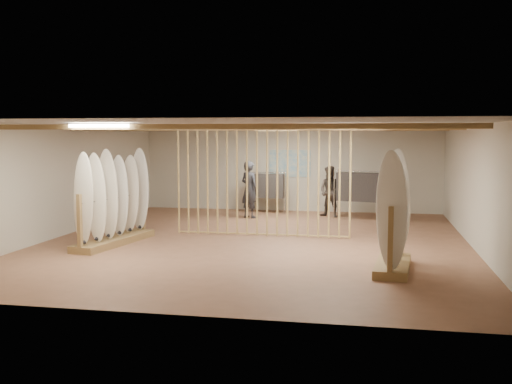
% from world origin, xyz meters
% --- Properties ---
extents(floor, '(12.00, 12.00, 0.00)m').
position_xyz_m(floor, '(0.00, 0.00, 0.00)').
color(floor, '#8F5F45').
rests_on(floor, ground).
extents(ceiling, '(12.00, 12.00, 0.00)m').
position_xyz_m(ceiling, '(0.00, 0.00, 2.80)').
color(ceiling, '#9C9993').
rests_on(ceiling, ground).
extents(wall_back, '(12.00, 0.00, 12.00)m').
position_xyz_m(wall_back, '(0.00, 6.00, 1.40)').
color(wall_back, beige).
rests_on(wall_back, ground).
extents(wall_front, '(12.00, 0.00, 12.00)m').
position_xyz_m(wall_front, '(0.00, -6.00, 1.40)').
color(wall_front, beige).
rests_on(wall_front, ground).
extents(wall_left, '(0.00, 12.00, 12.00)m').
position_xyz_m(wall_left, '(-5.00, 0.00, 1.40)').
color(wall_left, beige).
rests_on(wall_left, ground).
extents(wall_right, '(0.00, 12.00, 12.00)m').
position_xyz_m(wall_right, '(5.00, 0.00, 1.40)').
color(wall_right, beige).
rests_on(wall_right, ground).
extents(ceiling_slats, '(9.50, 6.12, 0.10)m').
position_xyz_m(ceiling_slats, '(0.00, 0.00, 2.72)').
color(ceiling_slats, olive).
rests_on(ceiling_slats, ground).
extents(light_panels, '(1.20, 0.35, 0.06)m').
position_xyz_m(light_panels, '(0.00, 0.00, 2.74)').
color(light_panels, white).
rests_on(light_panels, ground).
extents(bamboo_partition, '(4.45, 0.05, 2.78)m').
position_xyz_m(bamboo_partition, '(0.00, 0.80, 1.40)').
color(bamboo_partition, tan).
rests_on(bamboo_partition, ground).
extents(poster, '(1.40, 0.03, 0.90)m').
position_xyz_m(poster, '(0.00, 5.98, 1.60)').
color(poster, teal).
rests_on(poster, ground).
extents(rack_left, '(1.02, 2.76, 2.18)m').
position_xyz_m(rack_left, '(-3.20, -0.98, 0.75)').
color(rack_left, olive).
rests_on(rack_left, floor).
extents(rack_right, '(0.78, 1.95, 2.21)m').
position_xyz_m(rack_right, '(3.14, -2.50, 0.75)').
color(rack_right, olive).
rests_on(rack_right, floor).
extents(clothing_rack_a, '(1.29, 0.41, 1.38)m').
position_xyz_m(clothing_rack_a, '(-0.67, 5.20, 0.90)').
color(clothing_rack_a, silver).
rests_on(clothing_rack_a, floor).
extents(clothing_rack_b, '(1.39, 0.66, 1.52)m').
position_xyz_m(clothing_rack_b, '(2.33, 4.28, 0.99)').
color(clothing_rack_b, silver).
rests_on(clothing_rack_b, floor).
extents(shopper_a, '(0.88, 0.81, 2.00)m').
position_xyz_m(shopper_a, '(-0.99, 4.02, 1.00)').
color(shopper_a, '#27282F').
rests_on(shopper_a, floor).
extents(shopper_b, '(1.07, 0.98, 1.81)m').
position_xyz_m(shopper_b, '(1.47, 4.63, 0.90)').
color(shopper_b, '#322A27').
rests_on(shopper_b, floor).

